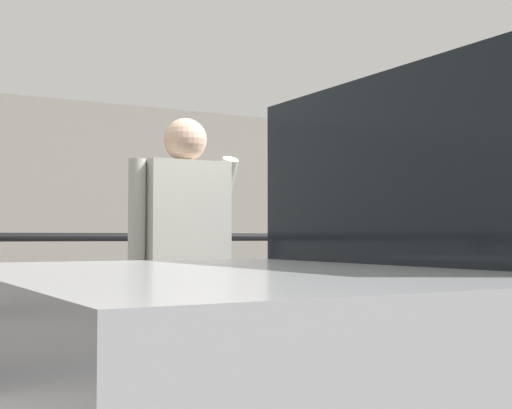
# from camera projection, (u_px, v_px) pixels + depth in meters

# --- Properties ---
(parking_meter) EXTENTS (0.16, 0.17, 1.43)m
(parking_meter) POSITION_uv_depth(u_px,v_px,m) (290.00, 251.00, 4.12)
(parking_meter) COLOR slate
(parking_meter) RESTS_ON sidewalk_curb
(pedestrian_at_meter) EXTENTS (0.62, 0.42, 1.72)m
(pedestrian_at_meter) POSITION_uv_depth(u_px,v_px,m) (184.00, 257.00, 3.76)
(pedestrian_at_meter) COLOR #1E233F
(pedestrian_at_meter) RESTS_ON sidewalk_curb
(background_railing) EXTENTS (24.06, 0.06, 1.12)m
(background_railing) POSITION_uv_depth(u_px,v_px,m) (209.00, 274.00, 5.52)
(background_railing) COLOR black
(background_railing) RESTS_ON sidewalk_curb
(backdrop_wall) EXTENTS (32.00, 0.50, 2.65)m
(backdrop_wall) POSITION_uv_depth(u_px,v_px,m) (106.00, 227.00, 7.82)
(backdrop_wall) COLOR gray
(backdrop_wall) RESTS_ON ground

